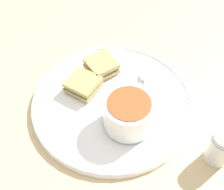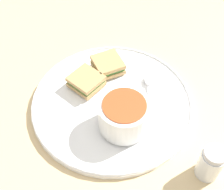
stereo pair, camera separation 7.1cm
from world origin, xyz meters
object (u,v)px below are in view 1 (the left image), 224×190
Objects in this scene: sandwich_half_near at (102,65)px; salt_shaker at (220,148)px; soup_bowl at (129,113)px; spoon at (145,78)px; sandwich_half_far at (83,84)px.

salt_shaker is at bearing -59.82° from sandwich_half_near.
soup_bowl is 0.17m from sandwich_half_near.
salt_shaker reaches higher than sandwich_half_near.
spoon is at bearing -32.73° from sandwich_half_near.
soup_bowl reaches higher than spoon.
sandwich_half_near is (-0.09, 0.06, 0.01)m from spoon.
spoon is at bearing 56.00° from soup_bowl.
soup_bowl reaches higher than sandwich_half_near.
salt_shaker is (0.08, -0.23, 0.02)m from spoon.
spoon is 1.26× the size of sandwich_half_near.
soup_bowl is at bearing -84.41° from sandwich_half_near.
sandwich_half_far is (-0.06, -0.05, 0.00)m from sandwich_half_near.
spoon is at bearing -3.73° from sandwich_half_far.
soup_bowl is 0.14m from sandwich_half_far.
salt_shaker is at bearing -46.78° from sandwich_half_far.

